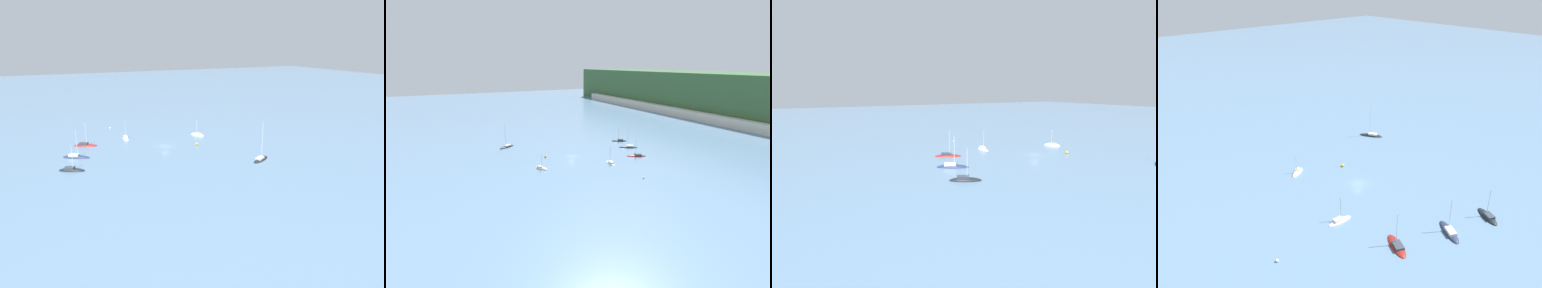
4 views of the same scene
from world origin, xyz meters
TOP-DOWN VIEW (x-y plane):
  - ground_plane at (0.00, 0.00)m, footprint 600.00×600.00m
  - sailboat_0 at (8.96, -16.44)m, footprint 5.89×4.43m
  - sailboat_1 at (15.18, 9.62)m, footprint 6.54×2.31m
  - sailboat_2 at (-12.24, 32.28)m, footprint 5.59×7.67m
  - sailboat_3 at (-26.13, -20.80)m, footprint 6.37×8.40m
  - sailboat_4 at (-0.50, 29.40)m, footprint 6.43×8.62m
  - sailboat_5 at (11.90, 24.58)m, footprint 5.93×8.44m
  - mooring_buoy_0 at (33.38, 11.22)m, footprint 0.65×0.65m
  - mooring_buoy_1 at (-3.37, -10.29)m, footprint 0.89×0.89m

SIDE VIEW (x-z plane):
  - ground_plane at x=0.00m, z-range 0.00..0.00m
  - sailboat_0 at x=8.96m, z-range -3.26..3.40m
  - sailboat_2 at x=-12.24m, z-range -4.02..4.22m
  - sailboat_4 at x=-0.50m, z-range -4.49..4.70m
  - sailboat_5 at x=11.90m, z-range -4.32..4.53m
  - sailboat_1 at x=15.18m, z-range -3.62..3.85m
  - sailboat_3 at x=-26.13m, z-range -6.09..6.32m
  - mooring_buoy_0 at x=33.38m, z-range 0.00..0.65m
  - mooring_buoy_1 at x=-3.37m, z-range 0.00..0.89m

